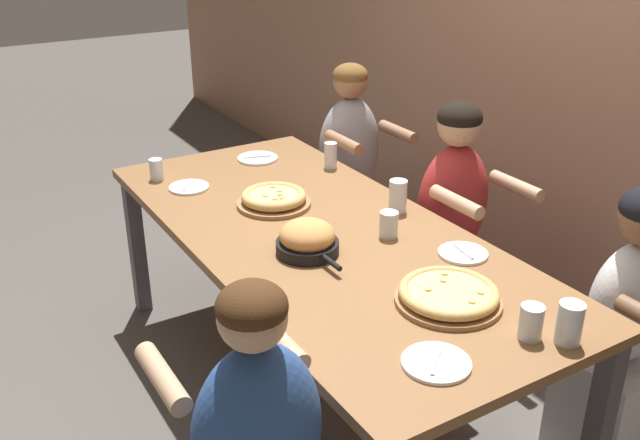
% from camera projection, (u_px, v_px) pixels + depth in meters
% --- Properties ---
extents(ground_plane, '(18.00, 18.00, 0.00)m').
position_uv_depth(ground_plane, '(320.00, 389.00, 3.17)').
color(ground_plane, '#514C47').
rests_on(ground_plane, ground).
extents(dining_table, '(2.26, 1.01, 0.78)m').
position_uv_depth(dining_table, '(320.00, 248.00, 2.88)').
color(dining_table, brown).
rests_on(dining_table, ground).
extents(pizza_board_main, '(0.32, 0.32, 0.06)m').
position_uv_depth(pizza_board_main, '(274.00, 199.00, 3.07)').
color(pizza_board_main, '#996B42').
rests_on(pizza_board_main, dining_table).
extents(pizza_board_second, '(0.35, 0.35, 0.06)m').
position_uv_depth(pizza_board_second, '(448.00, 295.00, 2.34)').
color(pizza_board_second, '#996B42').
rests_on(pizza_board_second, dining_table).
extents(skillet_bowl, '(0.35, 0.24, 0.13)m').
position_uv_depth(skillet_bowl, '(307.00, 239.00, 2.65)').
color(skillet_bowl, black).
rests_on(skillet_bowl, dining_table).
extents(empty_plate_a, '(0.18, 0.18, 0.02)m').
position_uv_depth(empty_plate_a, '(189.00, 187.00, 3.26)').
color(empty_plate_a, white).
rests_on(empty_plate_a, dining_table).
extents(empty_plate_b, '(0.19, 0.19, 0.02)m').
position_uv_depth(empty_plate_b, '(463.00, 253.00, 2.66)').
color(empty_plate_b, white).
rests_on(empty_plate_b, dining_table).
extents(empty_plate_c, '(0.20, 0.20, 0.02)m').
position_uv_depth(empty_plate_c, '(258.00, 158.00, 3.61)').
color(empty_plate_c, white).
rests_on(empty_plate_c, dining_table).
extents(empty_plate_d, '(0.20, 0.20, 0.02)m').
position_uv_depth(empty_plate_d, '(436.00, 363.00, 2.04)').
color(empty_plate_d, white).
rests_on(empty_plate_d, dining_table).
extents(drinking_glass_a, '(0.07, 0.07, 0.11)m').
position_uv_depth(drinking_glass_a, '(531.00, 324.00, 2.15)').
color(drinking_glass_a, silver).
rests_on(drinking_glass_a, dining_table).
extents(drinking_glass_b, '(0.06, 0.06, 0.13)m').
position_uv_depth(drinking_glass_b, '(331.00, 157.00, 3.49)').
color(drinking_glass_b, silver).
rests_on(drinking_glass_b, dining_table).
extents(drinking_glass_c, '(0.06, 0.06, 0.10)m').
position_uv_depth(drinking_glass_c, '(156.00, 171.00, 3.35)').
color(drinking_glass_c, silver).
rests_on(drinking_glass_c, dining_table).
extents(drinking_glass_d, '(0.08, 0.08, 0.13)m').
position_uv_depth(drinking_glass_d, '(569.00, 326.00, 2.12)').
color(drinking_glass_d, silver).
rests_on(drinking_glass_d, dining_table).
extents(drinking_glass_e, '(0.08, 0.08, 0.14)m').
position_uv_depth(drinking_glass_e, '(399.00, 196.00, 3.00)').
color(drinking_glass_e, silver).
rests_on(drinking_glass_e, dining_table).
extents(drinking_glass_f, '(0.07, 0.07, 0.10)m').
position_uv_depth(drinking_glass_f, '(389.00, 224.00, 2.78)').
color(drinking_glass_f, silver).
rests_on(drinking_glass_f, dining_table).
extents(diner_far_right, '(0.51, 0.40, 1.13)m').
position_uv_depth(diner_far_right, '(623.00, 344.00, 2.58)').
color(diner_far_right, silver).
rests_on(diner_far_right, ground).
extents(diner_far_left, '(0.51, 0.40, 1.21)m').
position_uv_depth(diner_far_left, '(349.00, 181.00, 3.97)').
color(diner_far_left, '#99999E').
rests_on(diner_far_left, ground).
extents(diner_far_center, '(0.51, 0.40, 1.20)m').
position_uv_depth(diner_far_center, '(450.00, 239.00, 3.31)').
color(diner_far_center, '#B22D2D').
rests_on(diner_far_center, ground).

